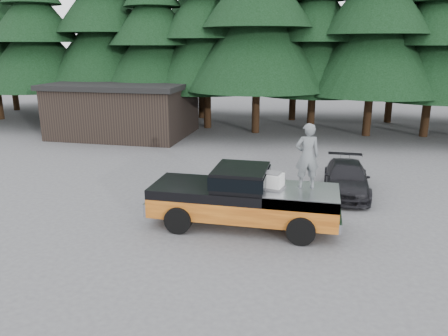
% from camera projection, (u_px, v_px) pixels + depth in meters
% --- Properties ---
extents(ground, '(120.00, 120.00, 0.00)m').
position_uv_depth(ground, '(221.00, 215.00, 14.84)').
color(ground, '#474749').
rests_on(ground, ground).
extents(pickup_truck, '(6.00, 2.04, 1.33)m').
position_uv_depth(pickup_truck, '(244.00, 206.00, 13.77)').
color(pickup_truck, orange).
rests_on(pickup_truck, ground).
extents(truck_cab, '(1.66, 1.90, 0.59)m').
position_uv_depth(truck_cab, '(241.00, 177.00, 13.53)').
color(truck_cab, black).
rests_on(truck_cab, pickup_truck).
extents(air_compressor, '(0.75, 0.66, 0.44)m').
position_uv_depth(air_compressor, '(272.00, 181.00, 13.32)').
color(air_compressor, silver).
rests_on(air_compressor, pickup_truck).
extents(man_on_bed, '(0.84, 0.66, 2.01)m').
position_uv_depth(man_on_bed, '(307.00, 156.00, 13.17)').
color(man_on_bed, '#565B5E').
rests_on(man_on_bed, pickup_truck).
extents(parked_car, '(1.67, 4.09, 1.19)m').
position_uv_depth(parked_car, '(346.00, 178.00, 16.85)').
color(parked_car, black).
rests_on(parked_car, ground).
extents(utility_building, '(8.40, 6.40, 3.30)m').
position_uv_depth(utility_building, '(124.00, 109.00, 27.52)').
color(utility_building, black).
rests_on(utility_building, ground).
extents(treeline, '(60.15, 16.05, 17.50)m').
position_uv_depth(treeline, '(285.00, 10.00, 28.79)').
color(treeline, black).
rests_on(treeline, ground).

